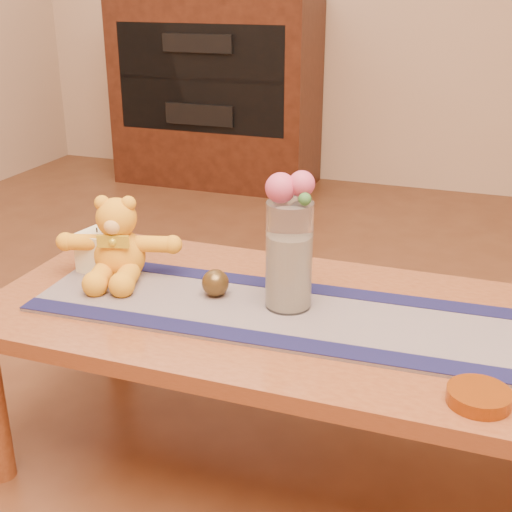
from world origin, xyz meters
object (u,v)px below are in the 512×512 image
(pillar_candle, at_px, (99,251))
(amber_dish, at_px, (479,397))
(teddy_bear, at_px, (119,239))
(glass_vase, at_px, (289,256))
(bronze_ball, at_px, (215,283))

(pillar_candle, xyz_separation_m, amber_dish, (1.00, -0.30, -0.05))
(teddy_bear, height_order, glass_vase, glass_vase)
(pillar_candle, bearing_deg, bronze_ball, -7.05)
(teddy_bear, relative_size, pillar_candle, 2.84)
(pillar_candle, distance_m, bronze_ball, 0.36)
(glass_vase, bearing_deg, amber_dish, -29.80)
(pillar_candle, xyz_separation_m, bronze_ball, (0.36, -0.04, -0.02))
(glass_vase, bearing_deg, teddy_bear, 177.02)
(amber_dish, bearing_deg, glass_vase, 150.20)
(bronze_ball, bearing_deg, pillar_candle, 172.95)
(teddy_bear, relative_size, glass_vase, 1.18)
(pillar_candle, distance_m, amber_dish, 1.04)
(glass_vase, height_order, amber_dish, glass_vase)
(pillar_candle, relative_size, glass_vase, 0.42)
(bronze_ball, bearing_deg, teddy_bear, 173.98)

